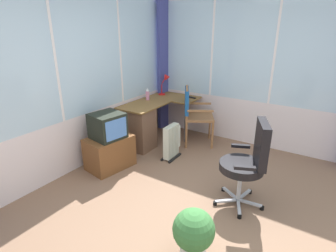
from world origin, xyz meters
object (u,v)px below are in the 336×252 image
(spray_bottle, at_px, (147,94))
(potted_plant, at_px, (194,232))
(office_chair, at_px, (250,159))
(desk_lamp, at_px, (166,81))
(wooden_armchair, at_px, (192,109))
(space_heater, at_px, (172,141))
(desk, at_px, (141,125))
(tv_on_stand, at_px, (109,144))
(tv_remote, at_px, (192,97))

(spray_bottle, xyz_separation_m, potted_plant, (-2.03, -2.01, -0.56))
(spray_bottle, xyz_separation_m, office_chair, (-1.01, -2.16, -0.23))
(desk_lamp, bearing_deg, wooden_armchair, -113.68)
(spray_bottle, distance_m, space_heater, 1.07)
(office_chair, relative_size, space_heater, 1.89)
(desk, height_order, tv_on_stand, tv_on_stand)
(desk_lamp, xyz_separation_m, office_chair, (-1.54, -2.12, -0.38))
(wooden_armchair, xyz_separation_m, space_heater, (-0.66, -0.02, -0.36))
(tv_on_stand, bearing_deg, spray_bottle, 9.31)
(desk_lamp, height_order, spray_bottle, desk_lamp)
(potted_plant, bearing_deg, office_chair, -8.55)
(spray_bottle, bearing_deg, wooden_armchair, -75.06)
(spray_bottle, height_order, tv_on_stand, spray_bottle)
(desk_lamp, bearing_deg, desk, -174.82)
(desk, distance_m, desk_lamp, 1.08)
(office_chair, height_order, potted_plant, office_chair)
(desk, distance_m, potted_plant, 2.50)
(office_chair, distance_m, potted_plant, 1.08)
(desk_lamp, height_order, potted_plant, desk_lamp)
(spray_bottle, bearing_deg, tv_on_stand, -170.69)
(tv_remote, relative_size, tv_on_stand, 0.18)
(spray_bottle, bearing_deg, office_chair, -114.93)
(desk_lamp, distance_m, office_chair, 2.64)
(tv_remote, height_order, tv_on_stand, tv_on_stand)
(potted_plant, bearing_deg, wooden_armchair, 28.76)
(spray_bottle, bearing_deg, potted_plant, -135.21)
(tv_remote, distance_m, tv_on_stand, 1.83)
(spray_bottle, bearing_deg, desk_lamp, -5.34)
(desk, distance_m, wooden_armchair, 0.91)
(space_heater, bearing_deg, wooden_armchair, 1.53)
(wooden_armchair, bearing_deg, desk, 132.03)
(office_chair, bearing_deg, desk, 72.84)
(wooden_armchair, height_order, potted_plant, wooden_armchair)
(desk, height_order, space_heater, desk)
(desk, xyz_separation_m, potted_plant, (-1.65, -1.88, -0.13))
(desk_lamp, relative_size, office_chair, 0.38)
(tv_on_stand, bearing_deg, wooden_armchair, -22.42)
(spray_bottle, bearing_deg, desk, -160.75)
(tv_remote, relative_size, potted_plant, 0.31)
(spray_bottle, relative_size, potted_plant, 0.45)
(tv_on_stand, bearing_deg, desk_lamp, 4.88)
(office_chair, xyz_separation_m, space_heater, (0.55, 1.36, -0.32))
(desk_lamp, bearing_deg, tv_on_stand, -175.12)
(office_chair, distance_m, tv_on_stand, 1.99)
(tv_remote, distance_m, wooden_armchair, 0.39)
(tv_remote, xyz_separation_m, spray_bottle, (-0.54, 0.61, 0.09))
(desk_lamp, xyz_separation_m, spray_bottle, (-0.53, 0.05, -0.15))
(desk, relative_size, spray_bottle, 6.58)
(desk, height_order, potted_plant, desk)
(tv_remote, distance_m, spray_bottle, 0.82)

